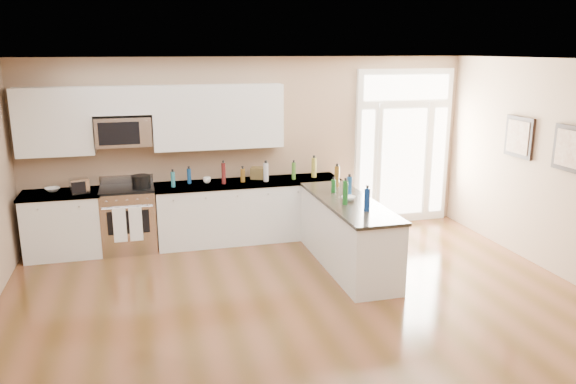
{
  "coord_description": "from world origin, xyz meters",
  "views": [
    {
      "loc": [
        -1.74,
        -4.58,
        2.91
      ],
      "look_at": [
        0.02,
        2.0,
        1.17
      ],
      "focal_mm": 35.0,
      "sensor_mm": 36.0,
      "label": 1
    }
  ],
  "objects": [
    {
      "name": "microwave",
      "position": [
        -1.95,
        3.8,
        1.76
      ],
      "size": [
        0.78,
        0.41,
        0.42
      ],
      "color": "silver",
      "rests_on": "room_shell"
    },
    {
      "name": "back_cabinet_left",
      "position": [
        -2.87,
        3.69,
        0.44
      ],
      "size": [
        1.1,
        0.66,
        0.94
      ],
      "color": "silver",
      "rests_on": "ground"
    },
    {
      "name": "toaster_oven",
      "position": [
        -2.6,
        3.59,
        1.04
      ],
      "size": [
        0.29,
        0.25,
        0.21
      ],
      "primitive_type": "cube",
      "rotation": [
        0.0,
        0.0,
        0.28
      ],
      "color": "silver",
      "rests_on": "back_cabinet_left"
    },
    {
      "name": "ground",
      "position": [
        0.0,
        0.0,
        0.0
      ],
      "size": [
        8.0,
        8.0,
        0.0
      ],
      "primitive_type": "plane",
      "color": "#513516"
    },
    {
      "name": "cup_counter",
      "position": [
        -0.79,
        3.73,
        0.99
      ],
      "size": [
        0.12,
        0.12,
        0.09
      ],
      "primitive_type": "imported",
      "rotation": [
        0.0,
        0.0,
        -0.01
      ],
      "color": "white",
      "rests_on": "back_cabinet_right"
    },
    {
      "name": "wall_art_far",
      "position": [
        3.47,
        1.2,
        1.7
      ],
      "size": [
        0.05,
        0.58,
        0.58
      ],
      "color": "black",
      "rests_on": "room_shell"
    },
    {
      "name": "back_cabinet_right",
      "position": [
        -0.16,
        3.69,
        0.44
      ],
      "size": [
        2.85,
        0.66,
        0.94
      ],
      "color": "silver",
      "rests_on": "ground"
    },
    {
      "name": "peninsula_cabinet",
      "position": [
        0.93,
        2.24,
        0.43
      ],
      "size": [
        0.69,
        2.32,
        0.94
      ],
      "color": "silver",
      "rests_on": "ground"
    },
    {
      "name": "wall_art_near",
      "position": [
        3.47,
        2.2,
        1.7
      ],
      "size": [
        0.05,
        0.58,
        0.58
      ],
      "color": "black",
      "rests_on": "room_shell"
    },
    {
      "name": "stockpot",
      "position": [
        -1.75,
        3.63,
        1.05
      ],
      "size": [
        0.27,
        0.27,
        0.2
      ],
      "primitive_type": "cylinder",
      "rotation": [
        0.0,
        0.0,
        -0.01
      ],
      "color": "black",
      "rests_on": "kitchen_range"
    },
    {
      "name": "bowl_left",
      "position": [
        -2.99,
        3.8,
        0.97
      ],
      "size": [
        0.26,
        0.26,
        0.05
      ],
      "primitive_type": "imported",
      "rotation": [
        0.0,
        0.0,
        0.33
      ],
      "color": "white",
      "rests_on": "back_cabinet_left"
    },
    {
      "name": "entry_door",
      "position": [
        2.55,
        3.95,
        1.3
      ],
      "size": [
        1.7,
        0.1,
        2.6
      ],
      "color": "white",
      "rests_on": "ground"
    },
    {
      "name": "room_shell",
      "position": [
        0.0,
        0.0,
        1.71
      ],
      "size": [
        8.0,
        8.0,
        8.0
      ],
      "color": "#A08265",
      "rests_on": "ground"
    },
    {
      "name": "upper_cabinet_left",
      "position": [
        -2.88,
        3.83,
        1.93
      ],
      "size": [
        1.04,
        0.33,
        0.95
      ],
      "primitive_type": "cube",
      "color": "silver",
      "rests_on": "room_shell"
    },
    {
      "name": "cardboard_box",
      "position": [
        0.02,
        3.81,
        1.03
      ],
      "size": [
        0.27,
        0.23,
        0.18
      ],
      "primitive_type": "cube",
      "rotation": [
        0.0,
        0.0,
        -0.4
      ],
      "color": "brown",
      "rests_on": "back_cabinet_right"
    },
    {
      "name": "upper_cabinet_short",
      "position": [
        -1.95,
        3.83,
        2.2
      ],
      "size": [
        0.82,
        0.33,
        0.4
      ],
      "primitive_type": "cube",
      "color": "silver",
      "rests_on": "room_shell"
    },
    {
      "name": "counter_bottles",
      "position": [
        0.41,
        3.06,
        1.08
      ],
      "size": [
        2.4,
        2.14,
        0.32
      ],
      "color": "#19591E",
      "rests_on": "back_cabinet_right"
    },
    {
      "name": "bowl_peninsula",
      "position": [
        0.92,
        2.22,
        0.97
      ],
      "size": [
        0.2,
        0.2,
        0.06
      ],
      "primitive_type": "imported",
      "rotation": [
        0.0,
        0.0,
        0.05
      ],
      "color": "white",
      "rests_on": "peninsula_cabinet"
    },
    {
      "name": "upper_cabinet_right",
      "position": [
        -0.57,
        3.83,
        1.93
      ],
      "size": [
        1.94,
        0.33,
        0.95
      ],
      "primitive_type": "cube",
      "color": "silver",
      "rests_on": "room_shell"
    },
    {
      "name": "kitchen_range",
      "position": [
        -1.96,
        3.69,
        0.48
      ],
      "size": [
        0.77,
        0.69,
        1.08
      ],
      "color": "silver",
      "rests_on": "ground"
    }
  ]
}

